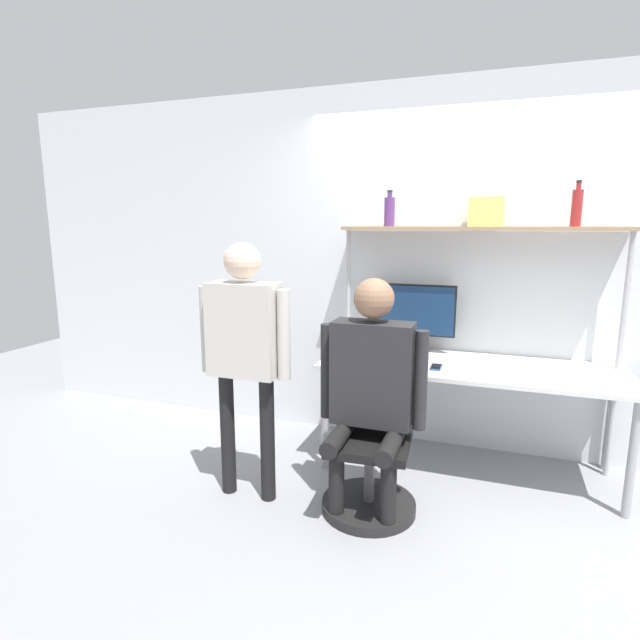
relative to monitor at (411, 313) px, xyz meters
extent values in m
plane|color=gray|center=(0.45, -0.61, -1.04)|extent=(12.00, 12.00, 0.00)
cube|color=silver|center=(0.45, 0.17, 0.31)|extent=(8.00, 0.06, 2.70)
cube|color=silver|center=(0.45, -0.22, -0.30)|extent=(1.98, 0.74, 0.03)
cylinder|color=#A5A5AA|center=(-0.48, -0.53, -0.68)|extent=(0.05, 0.05, 0.72)
cylinder|color=#A5A5AA|center=(1.38, -0.53, -0.68)|extent=(0.05, 0.05, 0.72)
cylinder|color=#A5A5AA|center=(-0.48, 0.08, -0.68)|extent=(0.05, 0.05, 0.72)
cylinder|color=#A5A5AA|center=(1.38, 0.08, -0.68)|extent=(0.05, 0.05, 0.72)
cube|color=#997A56|center=(0.45, -0.01, 0.62)|extent=(1.88, 0.29, 0.02)
cylinder|color=#B2B2B7|center=(-0.47, -0.01, -0.21)|extent=(0.04, 0.04, 1.67)
cylinder|color=#B2B2B7|center=(1.37, -0.01, -0.21)|extent=(0.04, 0.04, 1.67)
cylinder|color=black|center=(0.00, 0.00, -0.28)|extent=(0.20, 0.20, 0.01)
cylinder|color=black|center=(0.00, 0.00, -0.21)|extent=(0.06, 0.06, 0.13)
cube|color=black|center=(0.00, 0.00, 0.03)|extent=(0.65, 0.01, 0.38)
cube|color=navy|center=(0.00, 0.00, 0.03)|extent=(0.62, 0.02, 0.35)
cube|color=#333338|center=(-0.04, -0.41, -0.28)|extent=(0.31, 0.21, 0.01)
cube|color=black|center=(-0.04, -0.43, -0.28)|extent=(0.26, 0.12, 0.00)
cube|color=#333338|center=(-0.04, -0.34, -0.18)|extent=(0.31, 0.08, 0.20)
cube|color=black|center=(-0.04, -0.35, -0.18)|extent=(0.27, 0.06, 0.18)
cube|color=#264C8C|center=(0.24, -0.37, -0.28)|extent=(0.07, 0.15, 0.01)
cube|color=black|center=(0.24, -0.37, -0.28)|extent=(0.06, 0.13, 0.00)
cylinder|color=black|center=(-0.06, -0.96, -1.01)|extent=(0.56, 0.56, 0.06)
cylinder|color=#4C4C51|center=(-0.06, -0.96, -0.81)|extent=(0.06, 0.06, 0.35)
cube|color=black|center=(-0.06, -0.96, -0.61)|extent=(0.49, 0.49, 0.05)
cube|color=black|center=(-0.07, -0.75, -0.36)|extent=(0.42, 0.07, 0.45)
cylinder|color=black|center=(-0.21, -1.13, -0.81)|extent=(0.09, 0.09, 0.46)
cylinder|color=black|center=(0.09, -1.13, -0.81)|extent=(0.09, 0.09, 0.46)
cylinder|color=black|center=(-0.21, -1.10, -0.54)|extent=(0.10, 0.38, 0.10)
cylinder|color=black|center=(0.09, -1.10, -0.54)|extent=(0.10, 0.38, 0.10)
cube|color=#262628|center=(-0.06, -0.93, -0.19)|extent=(0.46, 0.20, 0.60)
cylinder|color=#262628|center=(-0.33, -0.93, -0.21)|extent=(0.08, 0.08, 0.57)
cylinder|color=#262628|center=(0.22, -0.93, -0.21)|extent=(0.08, 0.08, 0.57)
sphere|color=#8C664C|center=(-0.06, -0.93, 0.24)|extent=(0.23, 0.23, 0.23)
cylinder|color=black|center=(-0.95, -1.04, -0.64)|extent=(0.09, 0.09, 0.79)
cylinder|color=black|center=(-0.68, -1.04, -0.64)|extent=(0.09, 0.09, 0.79)
cube|color=beige|center=(-0.82, -1.04, 0.03)|extent=(0.42, 0.20, 0.56)
cylinder|color=beige|center=(-1.07, -1.04, 0.01)|extent=(0.08, 0.08, 0.53)
cylinder|color=beige|center=(-0.56, -1.04, 0.01)|extent=(0.08, 0.08, 0.53)
sphere|color=beige|center=(-0.82, -1.04, 0.44)|extent=(0.21, 0.21, 0.21)
cylinder|color=#593372|center=(-0.17, -0.01, 0.73)|extent=(0.08, 0.08, 0.20)
cylinder|color=#593372|center=(-0.17, -0.01, 0.85)|extent=(0.03, 0.03, 0.04)
cylinder|color=black|center=(-0.17, -0.01, 0.88)|extent=(0.04, 0.04, 0.01)
cylinder|color=maroon|center=(1.03, -0.01, 0.74)|extent=(0.07, 0.07, 0.23)
cylinder|color=maroon|center=(1.03, -0.01, 0.88)|extent=(0.03, 0.03, 0.04)
cylinder|color=black|center=(1.03, -0.01, 0.91)|extent=(0.03, 0.03, 0.01)
cube|color=#DBCC66|center=(0.49, -0.01, 0.72)|extent=(0.22, 0.21, 0.19)
camera|label=1|loc=(0.57, -3.62, 0.64)|focal=28.00mm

